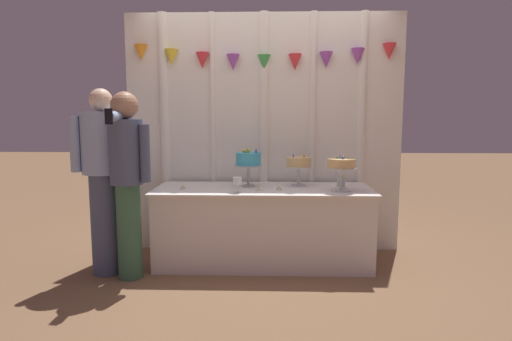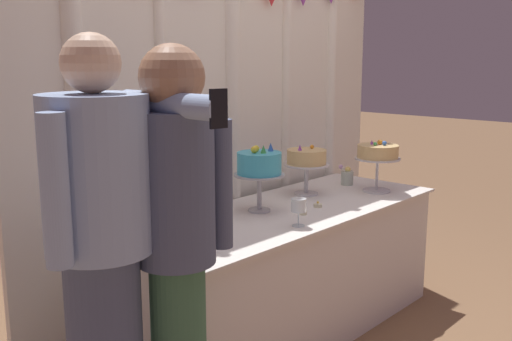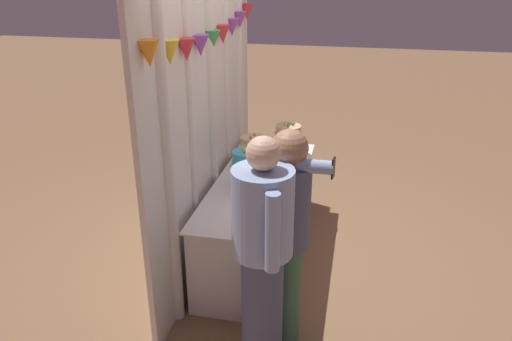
{
  "view_description": "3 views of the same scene",
  "coord_description": "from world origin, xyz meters",
  "views": [
    {
      "loc": [
        0.06,
        -3.96,
        1.43
      ],
      "look_at": [
        -0.07,
        0.16,
        0.89
      ],
      "focal_mm": 30.54,
      "sensor_mm": 36.0,
      "label": 1
    },
    {
      "loc": [
        -2.47,
        -1.9,
        1.57
      ],
      "look_at": [
        -0.16,
        0.2,
        0.96
      ],
      "focal_mm": 41.34,
      "sensor_mm": 36.0,
      "label": 2
    },
    {
      "loc": [
        -3.89,
        -0.7,
        2.54
      ],
      "look_at": [
        -0.18,
        0.1,
        0.91
      ],
      "focal_mm": 34.69,
      "sensor_mm": 36.0,
      "label": 3
    }
  ],
  "objects": [
    {
      "name": "cake_display_leftmost",
      "position": [
        -0.14,
        0.19,
        0.99
      ],
      "size": [
        0.28,
        0.28,
        0.37
      ],
      "color": "#B2B2B7",
      "rests_on": "cake_table"
    },
    {
      "name": "tealight_near_left",
      "position": [
        -0.04,
        -0.04,
        0.74
      ],
      "size": [
        0.04,
        0.04,
        0.04
      ],
      "color": "beige",
      "rests_on": "cake_table"
    },
    {
      "name": "wine_glass",
      "position": [
        -0.23,
        -0.15,
        0.83
      ],
      "size": [
        0.08,
        0.08,
        0.14
      ],
      "color": "silver",
      "rests_on": "cake_table"
    },
    {
      "name": "guest_man_pink_jacket",
      "position": [
        -1.4,
        -0.21,
        0.9
      ],
      "size": [
        0.49,
        0.63,
        1.65
      ],
      "color": "#4C5675",
      "rests_on": "ground_plane"
    },
    {
      "name": "ground_plane",
      "position": [
        0.0,
        0.0,
        0.0
      ],
      "size": [
        24.0,
        24.0,
        0.0
      ],
      "primitive_type": "plane",
      "color": "#846042"
    },
    {
      "name": "draped_curtain",
      "position": [
        -0.02,
        0.54,
        1.27
      ],
      "size": [
        2.82,
        0.15,
        2.43
      ],
      "color": "white",
      "rests_on": "ground_plane"
    },
    {
      "name": "tealight_far_left",
      "position": [
        -0.75,
        0.03,
        0.74
      ],
      "size": [
        0.05,
        0.05,
        0.04
      ],
      "color": "beige",
      "rests_on": "cake_table"
    },
    {
      "name": "cake_display_center",
      "position": [
        0.34,
        0.24,
        0.95
      ],
      "size": [
        0.28,
        0.28,
        0.32
      ],
      "color": "silver",
      "rests_on": "cake_table"
    },
    {
      "name": "cake_display_rightmost",
      "position": [
        0.71,
        -0.04,
        0.97
      ],
      "size": [
        0.28,
        0.28,
        0.33
      ],
      "color": "silver",
      "rests_on": "cake_table"
    },
    {
      "name": "flower_vase",
      "position": [
        0.75,
        0.21,
        0.79
      ],
      "size": [
        0.09,
        0.08,
        0.14
      ],
      "color": "#B2C1B2",
      "rests_on": "cake_table"
    },
    {
      "name": "cake_table",
      "position": [
        0.0,
        0.1,
        0.37
      ],
      "size": [
        2.04,
        0.76,
        0.73
      ],
      "color": "white",
      "rests_on": "ground_plane"
    },
    {
      "name": "tealight_near_right",
      "position": [
        0.14,
        0.0,
        0.74
      ],
      "size": [
        0.05,
        0.05,
        0.04
      ],
      "color": "beige",
      "rests_on": "cake_table"
    },
    {
      "name": "guest_man_dark_suit",
      "position": [
        -1.16,
        -0.32,
        0.91
      ],
      "size": [
        0.44,
        0.36,
        1.61
      ],
      "color": "#3D6B4C",
      "rests_on": "ground_plane"
    }
  ]
}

